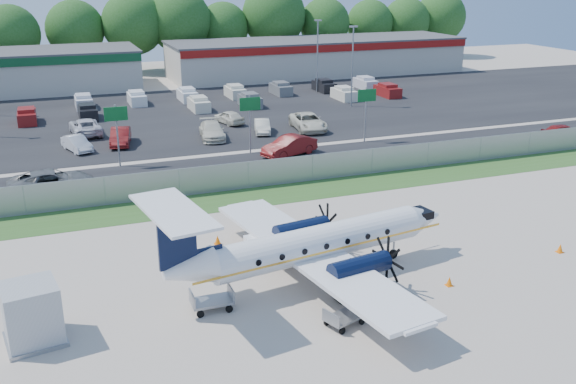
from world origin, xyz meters
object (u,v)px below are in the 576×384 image
object	(u,v)px
baggage_cart_near	(212,300)
service_container	(32,316)
aircraft	(313,244)
baggage_cart_far	(344,316)
pushback_tug	(251,252)

from	to	relation	value
baggage_cart_near	service_container	xyz separation A→B (m)	(-7.69, 0.06, 0.75)
aircraft	baggage_cart_near	xyz separation A→B (m)	(-5.55, -1.14, -1.52)
baggage_cart_near	baggage_cart_far	bearing A→B (deg)	-33.58
baggage_cart_near	baggage_cart_far	distance (m)	6.18
baggage_cart_far	service_container	xyz separation A→B (m)	(-12.83, 3.47, 0.79)
service_container	aircraft	bearing A→B (deg)	4.67
aircraft	service_container	world-z (taller)	aircraft
pushback_tug	baggage_cart_far	bearing A→B (deg)	-75.59
aircraft	pushback_tug	bearing A→B (deg)	128.10
baggage_cart_far	pushback_tug	bearing A→B (deg)	104.41
baggage_cart_near	pushback_tug	bearing A→B (deg)	52.24
pushback_tug	baggage_cart_near	world-z (taller)	pushback_tug
aircraft	baggage_cart_far	size ratio (longest dim) A/B	8.35
baggage_cart_near	aircraft	bearing A→B (deg)	11.61
aircraft	baggage_cart_near	bearing A→B (deg)	-168.39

